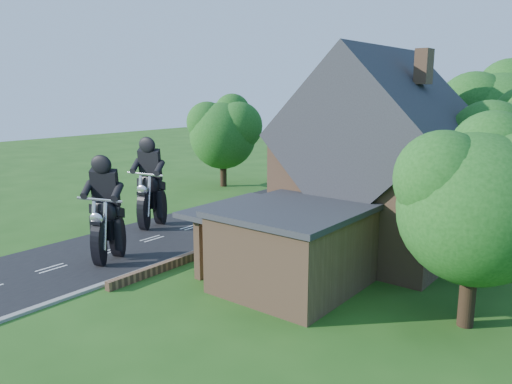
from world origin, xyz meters
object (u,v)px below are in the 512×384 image
Objects in this scene: annex at (291,246)px; motorcycle_follow at (152,214)px; house at (378,167)px; motorcycle_lead at (109,246)px; garden_wall at (268,229)px.

motorcycle_follow is (-11.71, 2.40, -0.95)m from annex.
house reaches higher than motorcycle_follow.
motorcycle_follow reaches higher than motorcycle_lead.
annex reaches higher than garden_wall.
motorcycle_lead reaches higher than garden_wall.
house reaches higher than garden_wall.
motorcycle_lead is (-2.99, -8.74, 0.58)m from garden_wall.
motorcycle_lead is (-8.56, -2.94, -0.99)m from annex.
house is at bearing -151.75° from motorcycle_lead.
house is 1.45× the size of annex.
house is 5.82× the size of motorcycle_follow.
motorcycle_lead is (-9.18, -9.74, -3.56)m from house.
garden_wall is 2.15× the size of house.
garden_wall is 9.25m from motorcycle_lead.
house reaches higher than annex.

